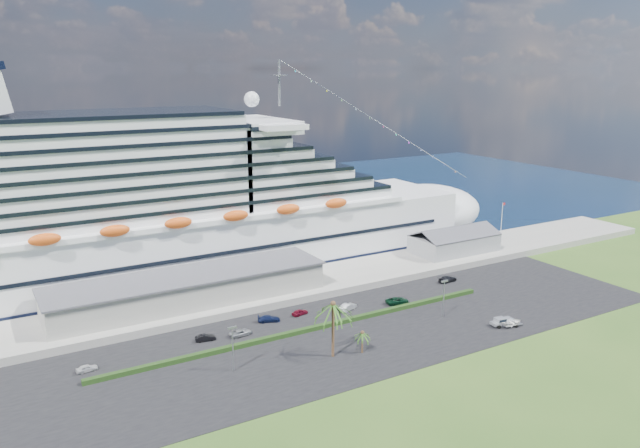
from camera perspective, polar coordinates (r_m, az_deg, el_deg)
ground at (r=119.69m, az=6.38°, el=-11.64°), size 420.00×420.00×0.00m
asphalt_lot at (r=127.79m, az=3.40°, el=-9.81°), size 140.00×38.00×0.12m
wharf at (r=150.68m, az=-2.75°, el=-5.68°), size 240.00×20.00×1.80m
water at (r=231.42m, az=-13.17°, el=0.75°), size 420.00×160.00×0.02m
cruise_ship at (r=160.05m, az=-13.71°, el=1.00°), size 191.00×38.00×54.00m
terminal_building at (r=140.21m, az=-11.90°, el=-5.72°), size 61.00×15.00×6.30m
port_shed at (r=178.53m, az=12.18°, el=-1.65°), size 24.00×12.31×7.37m
flagpole at (r=189.96m, az=16.27°, el=0.25°), size 1.08×0.16×12.00m
hedge at (r=127.63m, az=-0.90°, el=-9.57°), size 88.00×1.10×0.90m
lamp_post_left at (r=111.18m, az=-7.99°, el=-10.74°), size 1.60×0.35×8.27m
lamp_post_right at (r=135.12m, az=11.26°, el=-6.30°), size 1.60×0.35×8.27m
palm_tall at (r=113.82m, az=1.21°, el=-7.88°), size 8.82×8.82×11.13m
palm_short at (r=117.59m, az=3.90°, el=-10.10°), size 3.53×3.53×4.56m
parked_car_0 at (r=119.10m, az=-20.54°, el=-12.24°), size 3.75×1.72×1.25m
parked_car_1 at (r=125.27m, az=-10.44°, el=-10.19°), size 4.14×2.04×1.31m
parked_car_2 at (r=126.50m, az=-7.26°, el=-9.82°), size 4.78×2.57×1.28m
parked_car_3 at (r=132.39m, az=-4.70°, el=-8.62°), size 5.05×3.40×1.36m
parked_car_4 at (r=135.42m, az=-1.85°, el=-8.06°), size 3.98×2.23×1.28m
parked_car_5 at (r=137.94m, az=2.56°, el=-7.58°), size 5.05×3.25×1.57m
parked_car_6 at (r=142.54m, az=7.08°, el=-6.97°), size 5.62×3.29×1.47m
parked_car_7 at (r=158.67m, az=11.59°, el=-4.94°), size 5.47×2.65×1.53m
pickup_truck at (r=135.27m, az=16.30°, el=-8.52°), size 5.27×2.42×1.79m
boat_trailer at (r=135.32m, az=17.18°, el=-8.56°), size 5.49×3.92×1.53m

